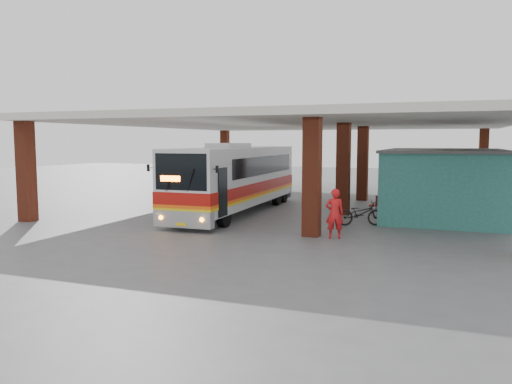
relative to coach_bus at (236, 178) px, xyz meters
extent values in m
plane|color=#515154|center=(1.94, -1.58, -1.69)|extent=(90.00, 90.00, 0.00)
cube|color=maroon|center=(4.94, -4.58, 0.49)|extent=(0.60, 0.60, 4.35)
cube|color=maroon|center=(4.94, 1.42, 0.49)|extent=(0.60, 0.60, 4.35)
cube|color=maroon|center=(4.94, 7.42, 0.49)|extent=(0.60, 0.60, 4.35)
cube|color=maroon|center=(-7.56, -5.58, 0.49)|extent=(0.60, 0.60, 4.35)
cube|color=maroon|center=(-7.56, 15.42, 0.49)|extent=(0.60, 0.60, 4.35)
cube|color=maroon|center=(11.94, 15.42, 0.49)|extent=(0.60, 0.60, 4.35)
cube|color=silver|center=(2.44, 4.92, 2.81)|extent=(21.00, 23.00, 0.30)
cube|color=#29685B|center=(9.44, 2.42, -0.19)|extent=(5.00, 8.00, 3.00)
cube|color=#4C4C4C|center=(9.44, 2.42, 1.36)|extent=(5.20, 8.20, 0.12)
cube|color=#153B33|center=(6.92, 0.92, -0.64)|extent=(0.08, 0.95, 2.10)
cube|color=black|center=(6.92, 3.92, 0.11)|extent=(0.08, 1.20, 1.00)
cube|color=black|center=(6.89, 3.92, 0.11)|extent=(0.04, 1.30, 1.10)
cube|color=silver|center=(0.00, 0.03, 0.14)|extent=(2.71, 11.62, 2.70)
cube|color=silver|center=(0.02, -0.93, 1.59)|extent=(1.23, 2.92, 0.24)
cube|color=#99999E|center=(0.15, -5.57, -1.16)|extent=(2.44, 0.45, 0.67)
cube|color=#AD120C|center=(0.00, 0.03, -0.39)|extent=(2.75, 11.62, 0.48)
cube|color=#FA5F0D|center=(0.00, 0.03, -0.69)|extent=(2.75, 11.62, 0.13)
cube|color=yellow|center=(0.00, 0.03, -0.80)|extent=(2.75, 11.62, 0.10)
cube|color=black|center=(0.15, -5.71, 0.64)|extent=(2.16, 0.16, 1.40)
cube|color=black|center=(-1.24, 0.77, 0.63)|extent=(0.28, 8.67, 0.87)
cube|color=black|center=(1.19, 0.84, 0.63)|extent=(0.28, 8.67, 0.87)
cube|color=#FF5905|center=(-0.28, -5.78, 0.38)|extent=(0.82, 0.07, 0.21)
sphere|color=orange|center=(-0.72, -5.80, -1.13)|extent=(0.17, 0.17, 0.17)
sphere|color=orange|center=(1.02, -5.75, -1.13)|extent=(0.17, 0.17, 0.17)
cube|color=yellow|center=(0.15, -5.79, -1.35)|extent=(0.43, 0.04, 0.12)
cylinder|color=black|center=(-0.92, -4.04, -1.21)|extent=(0.33, 0.97, 0.96)
cylinder|color=black|center=(1.13, -3.99, -1.21)|extent=(0.33, 0.97, 0.96)
cylinder|color=black|center=(-1.11, 3.38, -1.21)|extent=(0.33, 0.97, 0.96)
cylinder|color=black|center=(0.94, 3.43, -1.21)|extent=(0.33, 0.97, 0.96)
cylinder|color=black|center=(-1.15, 4.63, -1.21)|extent=(0.33, 0.97, 0.96)
cylinder|color=black|center=(0.90, 4.68, -1.21)|extent=(0.33, 0.97, 0.96)
imported|color=black|center=(6.25, -1.61, -1.18)|extent=(2.04, 1.34, 1.01)
imported|color=red|center=(5.82, -4.72, -0.79)|extent=(0.76, 0.61, 1.80)
cube|color=#AE1312|center=(6.11, 3.62, -1.48)|extent=(0.40, 0.40, 0.05)
cube|color=#AE1312|center=(6.27, 3.60, -1.24)|extent=(0.07, 0.38, 0.54)
cylinder|color=black|center=(5.94, 3.48, -1.60)|extent=(0.03, 0.03, 0.18)
cylinder|color=black|center=(6.25, 3.45, -1.60)|extent=(0.03, 0.03, 0.18)
cylinder|color=black|center=(5.96, 3.78, -1.60)|extent=(0.03, 0.03, 0.18)
cylinder|color=black|center=(6.27, 3.76, -1.60)|extent=(0.03, 0.03, 0.18)
camera|label=1|loc=(9.44, -22.29, 1.81)|focal=35.00mm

